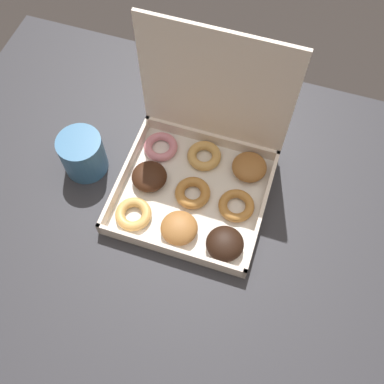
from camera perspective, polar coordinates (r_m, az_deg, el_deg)
The scene contains 4 objects.
ground_plane at distance 1.67m, azimuth 1.07°, elevation -14.37°, with size 8.00×8.00×0.00m, color #2D2826.
dining_table at distance 1.03m, azimuth 1.69°, elevation -5.73°, with size 1.30×0.86×0.77m.
donut_box at distance 0.93m, azimuth 0.83°, elevation 2.80°, with size 0.31×0.30×0.33m.
coffee_mug at distance 0.99m, azimuth -13.72°, elevation 4.73°, with size 0.09×0.09×0.10m.
Camera 1 is at (0.09, -0.38, 1.62)m, focal length 42.00 mm.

